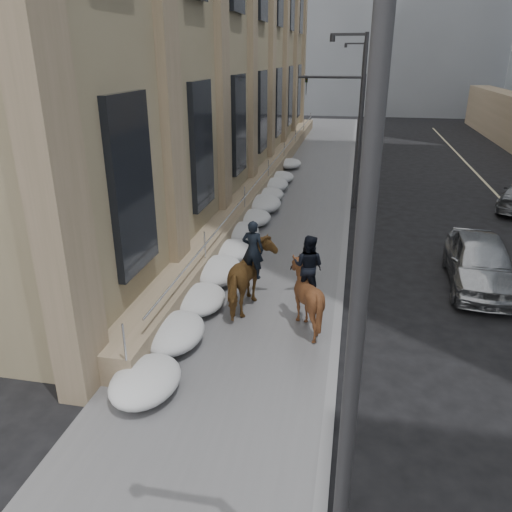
# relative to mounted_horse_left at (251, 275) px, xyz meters

# --- Properties ---
(ground) EXTENTS (140.00, 140.00, 0.00)m
(ground) POSITION_rel_mounted_horse_left_xyz_m (-0.08, -2.34, -1.18)
(ground) COLOR black
(ground) RESTS_ON ground
(sidewalk) EXTENTS (5.00, 80.00, 0.12)m
(sidewalk) POSITION_rel_mounted_horse_left_xyz_m (-0.08, 7.66, -1.12)
(sidewalk) COLOR #575759
(sidewalk) RESTS_ON ground
(curb) EXTENTS (0.24, 80.00, 0.12)m
(curb) POSITION_rel_mounted_horse_left_xyz_m (2.54, 7.66, -1.12)
(curb) COLOR slate
(curb) RESTS_ON ground
(limestone_building) EXTENTS (6.10, 44.00, 18.00)m
(limestone_building) POSITION_rel_mounted_horse_left_xyz_m (-5.33, 17.62, 7.72)
(limestone_building) COLOR #857757
(limestone_building) RESTS_ON ground
(bg_building_far) EXTENTS (24.00, 12.00, 20.00)m
(bg_building_far) POSITION_rel_mounted_horse_left_xyz_m (-6.08, 69.66, 8.82)
(bg_building_far) COLOR gray
(bg_building_far) RESTS_ON ground
(streetlight_near) EXTENTS (1.71, 0.24, 8.00)m
(streetlight_near) POSITION_rel_mounted_horse_left_xyz_m (2.66, -8.34, 3.40)
(streetlight_near) COLOR #2D2D30
(streetlight_near) RESTS_ON ground
(streetlight_mid) EXTENTS (1.71, 0.24, 8.00)m
(streetlight_mid) POSITION_rel_mounted_horse_left_xyz_m (2.66, 11.66, 3.40)
(streetlight_mid) COLOR #2D2D30
(streetlight_mid) RESTS_ON ground
(streetlight_far) EXTENTS (1.71, 0.24, 8.00)m
(streetlight_far) POSITION_rel_mounted_horse_left_xyz_m (2.66, 31.66, 3.40)
(streetlight_far) COLOR #2D2D30
(streetlight_far) RESTS_ON ground
(traffic_signal) EXTENTS (4.10, 0.22, 6.00)m
(traffic_signal) POSITION_rel_mounted_horse_left_xyz_m (2.00, 19.66, 2.82)
(traffic_signal) COLOR #2D2D30
(traffic_signal) RESTS_ON ground
(snow_bank) EXTENTS (1.70, 18.10, 0.76)m
(snow_bank) POSITION_rel_mounted_horse_left_xyz_m (-1.50, 5.77, -0.71)
(snow_bank) COLOR silver
(snow_bank) RESTS_ON sidewalk
(mounted_horse_left) EXTENTS (1.25, 2.43, 2.66)m
(mounted_horse_left) POSITION_rel_mounted_horse_left_xyz_m (0.00, 0.00, 0.00)
(mounted_horse_left) COLOR #57391A
(mounted_horse_left) RESTS_ON sidewalk
(mounted_horse_right) EXTENTS (1.85, 1.98, 2.58)m
(mounted_horse_right) POSITION_rel_mounted_horse_left_xyz_m (1.65, -0.70, -0.01)
(mounted_horse_right) COLOR #482814
(mounted_horse_right) RESTS_ON sidewalk
(pedestrian) EXTENTS (1.02, 0.59, 1.63)m
(pedestrian) POSITION_rel_mounted_horse_left_xyz_m (1.44, 1.31, -0.25)
(pedestrian) COLOR black
(pedestrian) RESTS_ON sidewalk
(car_silver) EXTENTS (2.28, 5.02, 1.67)m
(car_silver) POSITION_rel_mounted_horse_left_xyz_m (6.92, 3.21, -0.34)
(car_silver) COLOR #999CA0
(car_silver) RESTS_ON ground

